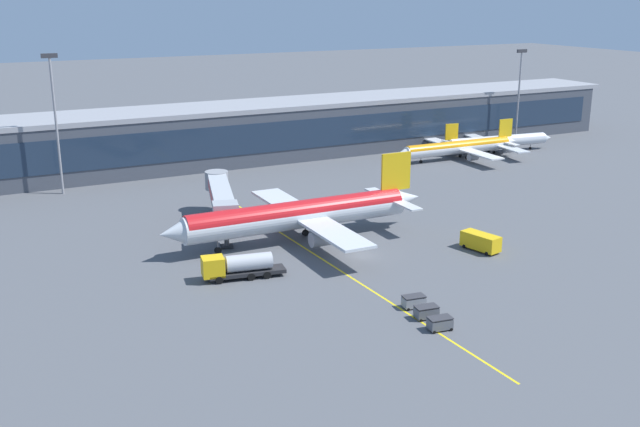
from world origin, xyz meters
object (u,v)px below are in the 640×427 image
baggage_cart_1 (426,312)px  baggage_cart_2 (414,301)px  fuel_tanker (238,266)px  lavatory_truck (480,241)px  baggage_cart_0 (440,323)px  commuter_jet_near (497,141)px  main_airliner (299,215)px  commuter_jet_far (459,147)px

baggage_cart_1 → baggage_cart_2: same height
fuel_tanker → lavatory_truck: (35.00, -5.40, -0.32)m
baggage_cart_0 → baggage_cart_1: bearing=82.6°
baggage_cart_1 → commuter_jet_near: (67.67, 68.88, 1.82)m
main_airliner → commuter_jet_near: main_airliner is taller
baggage_cart_0 → commuter_jet_far: size_ratio=0.09×
main_airliner → baggage_cart_1: main_airliner is taller
fuel_tanker → baggage_cart_2: fuel_tanker is taller
baggage_cart_2 → main_airliner: bearing=93.0°
main_airliner → commuter_jet_far: bearing=32.3°
baggage_cart_1 → baggage_cart_2: 3.20m
commuter_jet_far → main_airliner: bearing=-147.7°
baggage_cart_0 → commuter_jet_far: (55.70, 70.18, 1.87)m
lavatory_truck → baggage_cart_0: size_ratio=2.18×
commuter_jet_far → baggage_cart_0: bearing=-128.4°
fuel_tanker → baggage_cart_2: bearing=-50.1°
lavatory_truck → baggage_cart_0: lavatory_truck is taller
lavatory_truck → baggage_cart_0: 28.14m
baggage_cart_1 → commuter_jet_near: 96.57m
main_airliner → baggage_cart_1: (1.05, -31.35, -3.36)m
baggage_cart_0 → commuter_jet_far: commuter_jet_far is taller
main_airliner → baggage_cart_1: 31.55m
lavatory_truck → commuter_jet_near: 71.11m
lavatory_truck → commuter_jet_far: size_ratio=0.19×
main_airliner → lavatory_truck: size_ratio=6.84×
fuel_tanker → main_airliner: bearing=36.5°
main_airliner → commuter_jet_near: (68.72, 37.53, -1.54)m
main_airliner → fuel_tanker: 17.14m
main_airliner → baggage_cart_1: size_ratio=14.90×
baggage_cart_1 → commuter_jet_far: commuter_jet_far is taller
main_airliner → baggage_cart_1: bearing=-88.1°
commuter_jet_near → main_airliner: bearing=-151.4°
lavatory_truck → baggage_cart_2: size_ratio=2.18×
main_airliner → lavatory_truck: main_airliner is taller
lavatory_truck → commuter_jet_near: size_ratio=0.20×
main_airliner → baggage_cart_0: bearing=-88.9°
commuter_jet_far → commuter_jet_near: (12.38, 1.87, -0.05)m
lavatory_truck → fuel_tanker: bearing=171.2°
baggage_cart_1 → commuter_jet_far: size_ratio=0.09×
lavatory_truck → baggage_cart_0: bearing=-137.5°
fuel_tanker → baggage_cart_1: 25.85m
fuel_tanker → baggage_cart_1: size_ratio=3.91×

